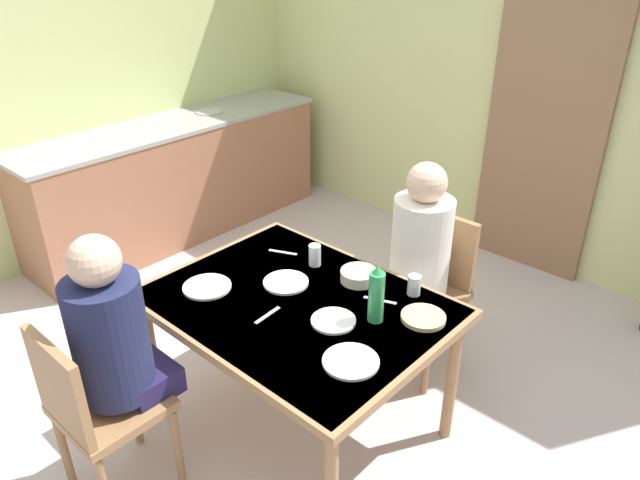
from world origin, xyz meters
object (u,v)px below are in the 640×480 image
object	(u,v)px
water_bottle_green_near	(376,295)
kitchen_counter	(177,178)
serving_bowl_center	(359,276)
chair_near_diner	(94,407)
person_far_diner	(420,246)
dining_table	(298,315)
chair_far_diner	(430,283)
person_near_diner	(113,334)

from	to	relation	value
water_bottle_green_near	kitchen_counter	bearing A→B (deg)	163.03
water_bottle_green_near	serving_bowl_center	xyz separation A→B (m)	(-0.25, 0.19, -0.10)
kitchen_counter	chair_near_diner	bearing A→B (deg)	-42.91
person_far_diner	serving_bowl_center	world-z (taller)	person_far_diner
kitchen_counter	water_bottle_green_near	size ratio (longest dim) A/B	9.32
kitchen_counter	dining_table	distance (m)	2.38
chair_near_diner	serving_bowl_center	size ratio (longest dim) A/B	5.12
dining_table	chair_far_diner	world-z (taller)	chair_far_diner
person_far_diner	serving_bowl_center	size ratio (longest dim) A/B	4.53
serving_bowl_center	kitchen_counter	bearing A→B (deg)	165.80
person_far_diner	water_bottle_green_near	xyz separation A→B (m)	(0.17, -0.59, 0.07)
person_near_diner	person_far_diner	xyz separation A→B (m)	(0.48, 1.42, 0.00)
chair_far_diner	kitchen_counter	bearing A→B (deg)	-1.19
chair_near_diner	person_near_diner	size ratio (longest dim) A/B	1.13
water_bottle_green_near	serving_bowl_center	distance (m)	0.33
kitchen_counter	dining_table	xyz separation A→B (m)	(2.19, -0.90, 0.21)
chair_far_diner	person_far_diner	distance (m)	0.31
person_far_diner	kitchen_counter	bearing A→B (deg)	-4.50
person_far_diner	person_near_diner	bearing A→B (deg)	71.21
chair_near_diner	person_near_diner	bearing A→B (deg)	90.00
kitchen_counter	chair_far_diner	xyz separation A→B (m)	(2.36, -0.05, 0.05)
person_far_diner	chair_near_diner	bearing A→B (deg)	72.75
dining_table	person_far_diner	bearing A→B (deg)	76.93
chair_far_diner	person_near_diner	distance (m)	1.65
dining_table	person_far_diner	world-z (taller)	person_far_diner
kitchen_counter	water_bottle_green_near	xyz separation A→B (m)	(2.53, -0.77, 0.40)
person_near_diner	water_bottle_green_near	size ratio (longest dim) A/B	2.92
dining_table	person_near_diner	xyz separation A→B (m)	(-0.32, -0.71, 0.12)
person_near_diner	serving_bowl_center	world-z (taller)	person_near_diner
chair_near_diner	person_near_diner	distance (m)	0.31
chair_near_diner	water_bottle_green_near	distance (m)	1.22
dining_table	water_bottle_green_near	distance (m)	0.41
dining_table	person_far_diner	size ratio (longest dim) A/B	1.67
person_near_diner	serving_bowl_center	size ratio (longest dim) A/B	4.53
person_near_diner	serving_bowl_center	xyz separation A→B (m)	(0.41, 1.03, -0.03)
person_near_diner	person_far_diner	world-z (taller)	same
person_far_diner	serving_bowl_center	bearing A→B (deg)	79.26
kitchen_counter	person_near_diner	world-z (taller)	person_near_diner
chair_near_diner	serving_bowl_center	world-z (taller)	chair_near_diner
dining_table	chair_near_diner	world-z (taller)	chair_near_diner
person_far_diner	water_bottle_green_near	world-z (taller)	person_far_diner
chair_far_diner	water_bottle_green_near	world-z (taller)	water_bottle_green_near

